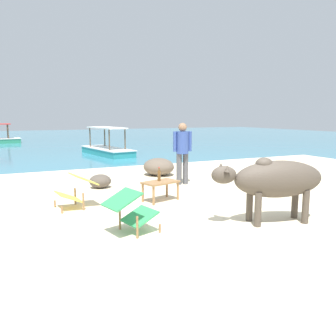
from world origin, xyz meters
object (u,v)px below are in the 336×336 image
Objects in this scene: person_standing at (182,149)px; deck_chair_far at (76,189)px; boat_teal at (107,149)px; bottle at (159,175)px; deck_chair_near at (131,209)px; low_bench_table at (161,185)px; cow at (275,180)px.

deck_chair_far is at bearing -59.80° from person_standing.
person_standing is 0.42× the size of boat_teal.
bottle reaches higher than deck_chair_near.
deck_chair_far is at bearing 156.39° from low_bench_table.
bottle is 0.08× the size of boat_teal.
deck_chair_near is at bearing -30.64° from person_standing.
boat_teal is (0.05, 7.81, -0.70)m from person_standing.
person_standing reaches higher than deck_chair_far.
boat_teal is (1.29, 9.21, -0.11)m from low_bench_table.
low_bench_table is 0.99× the size of deck_chair_near.
person_standing is at bearing 38.60° from deck_chair_near.
bottle is at bearing 80.62° from low_bench_table.
boat_teal is (2.52, 10.88, -0.13)m from deck_chair_near.
low_bench_table is 0.53× the size of person_standing.
deck_chair_near is 3.98m from person_standing.
cow is 0.53× the size of boat_teal.
cow is 3.76m from deck_chair_far.
cow is 2.50m from low_bench_table.
low_bench_table is 0.20m from bottle.
boat_teal is at bearing -172.15° from person_standing.
cow is 6.82× the size of bottle.
deck_chair_far is 0.51× the size of person_standing.
person_standing is at bearing 169.62° from boat_teal.
boat_teal is (1.30, 9.15, -0.30)m from bottle.
bottle is 0.18× the size of person_standing.
boat_teal is at bearing 65.10° from low_bench_table.
deck_chair_near is at bearing -143.32° from low_bench_table.
low_bench_table is 0.22× the size of boat_teal.
deck_chair_near is 0.23× the size of boat_teal.
deck_chair_near is (-2.40, 0.50, -0.36)m from cow.
person_standing reaches higher than deck_chair_near.
cow is 11.39m from boat_teal.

